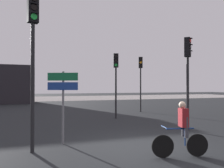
# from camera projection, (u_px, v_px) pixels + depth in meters

# --- Properties ---
(ground_plane) EXTENTS (120.00, 120.00, 0.00)m
(ground_plane) POSITION_uv_depth(u_px,v_px,m) (147.00, 148.00, 7.29)
(ground_plane) COLOR black
(water_strip) EXTENTS (80.00, 16.00, 0.01)m
(water_strip) POSITION_uv_depth(u_px,v_px,m) (57.00, 98.00, 38.59)
(water_strip) COLOR #9E937F
(water_strip) RESTS_ON ground
(traffic_light_far_right) EXTENTS (0.38, 0.40, 4.48)m
(traffic_light_far_right) POSITION_uv_depth(u_px,v_px,m) (141.00, 74.00, 17.85)
(traffic_light_far_right) COLOR black
(traffic_light_far_right) RESTS_ON ground
(traffic_light_near_right) EXTENTS (0.41, 0.42, 4.34)m
(traffic_light_near_right) POSITION_uv_depth(u_px,v_px,m) (188.00, 66.00, 10.15)
(traffic_light_near_right) COLOR black
(traffic_light_near_right) RESTS_ON ground
(traffic_light_center) EXTENTS (0.37, 0.39, 4.19)m
(traffic_light_center) POSITION_uv_depth(u_px,v_px,m) (116.00, 73.00, 14.06)
(traffic_light_center) COLOR black
(traffic_light_center) RESTS_ON ground
(traffic_light_near_left) EXTENTS (0.37, 0.39, 4.95)m
(traffic_light_near_left) POSITION_uv_depth(u_px,v_px,m) (33.00, 43.00, 6.82)
(traffic_light_near_left) COLOR black
(traffic_light_near_left) RESTS_ON ground
(direction_sign_post) EXTENTS (1.02, 0.46, 2.60)m
(direction_sign_post) POSITION_uv_depth(u_px,v_px,m) (63.00, 94.00, 7.80)
(direction_sign_post) COLOR slate
(direction_sign_post) RESTS_ON ground
(cyclist) EXTENTS (1.68, 0.53, 1.62)m
(cyclist) POSITION_uv_depth(u_px,v_px,m) (182.00, 129.00, 6.36)
(cyclist) COLOR black
(cyclist) RESTS_ON ground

